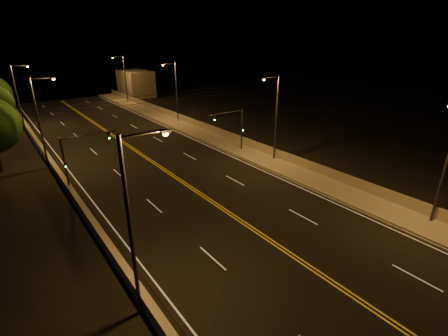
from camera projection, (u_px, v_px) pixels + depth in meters
ground at (405, 331)px, 16.30m from camera, size 160.00×160.00×0.00m
road at (195, 190)px, 31.19m from camera, size 18.00×120.00×0.02m
sidewalk at (275, 165)px, 37.09m from camera, size 3.60×120.00×0.30m
curb at (263, 169)px, 36.09m from camera, size 0.14×120.00×0.15m
parapet_wall at (286, 156)px, 37.75m from camera, size 0.30×120.00×1.00m
jersey_barrier at (88, 218)px, 25.58m from camera, size 0.45×120.00×0.96m
distant_building_right at (136, 84)px, 79.26m from camera, size 6.00×10.00×6.11m
parapet_rail at (286, 152)px, 37.55m from camera, size 0.06×120.00×0.06m
lane_markings at (195, 190)px, 31.13m from camera, size 17.32×116.00×0.00m
streetlight_0 at (447, 157)px, 23.37m from camera, size 2.55×0.28×9.90m
streetlight_1 at (275, 114)px, 36.37m from camera, size 2.55×0.28×9.90m
streetlight_2 at (175, 89)px, 53.66m from camera, size 2.55×0.28×9.90m
streetlight_3 at (124, 76)px, 70.99m from camera, size 2.55×0.28×9.90m
streetlight_4 at (134, 219)px, 15.43m from camera, size 2.55×0.28×9.90m
streetlight_5 at (41, 118)px, 34.56m from camera, size 2.55×0.28×9.90m
streetlight_6 at (19, 94)px, 48.82m from camera, size 2.55×0.28×9.90m
traffic_signal_right at (235, 125)px, 40.07m from camera, size 5.11×0.31×5.51m
traffic_signal_left at (76, 156)px, 29.78m from camera, size 5.11×0.31×5.51m
overhead_wires at (147, 99)px, 35.48m from camera, size 22.00×0.03×0.83m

